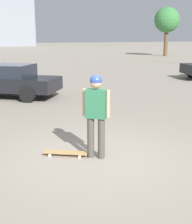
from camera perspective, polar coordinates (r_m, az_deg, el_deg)
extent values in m
plane|color=gray|center=(6.85, 0.00, -8.28)|extent=(220.00, 220.00, 0.00)
cylinder|color=#4C4742|center=(6.72, -0.97, -4.67)|extent=(0.15, 0.15, 0.89)
cylinder|color=#4C4742|center=(6.66, 0.98, -4.86)|extent=(0.15, 0.15, 0.89)
cube|color=#2D724C|center=(6.49, 0.00, 1.50)|extent=(0.46, 0.42, 0.61)
cylinder|color=tan|center=(6.57, -2.15, 1.77)|extent=(0.08, 0.08, 0.58)
cylinder|color=tan|center=(6.42, 2.20, 1.50)|extent=(0.08, 0.08, 0.58)
sphere|color=tan|center=(6.41, 0.00, 5.39)|extent=(0.24, 0.24, 0.24)
sphere|color=#2D4799|center=(6.41, 0.00, 5.76)|extent=(0.25, 0.25, 0.25)
cube|color=tan|center=(6.95, -5.54, -7.36)|extent=(0.96, 0.67, 0.01)
cylinder|color=silver|center=(6.92, -8.46, -7.88)|extent=(0.07, 0.06, 0.07)
cylinder|color=silver|center=(7.16, -7.90, -7.13)|extent=(0.07, 0.06, 0.07)
cylinder|color=silver|center=(6.78, -3.03, -8.22)|extent=(0.07, 0.06, 0.07)
cylinder|color=silver|center=(7.02, -2.64, -7.44)|extent=(0.07, 0.06, 0.07)
cube|color=black|center=(13.94, -16.17, 5.08)|extent=(4.72, 4.03, 0.55)
cube|color=#1E232D|center=(13.82, -15.90, 7.29)|extent=(2.58, 2.46, 0.53)
cylinder|color=black|center=(12.57, -12.44, 3.12)|extent=(0.63, 0.52, 0.63)
cylinder|color=black|center=(14.15, -9.38, 4.43)|extent=(0.63, 0.52, 0.63)
cylinder|color=black|center=(20.68, 17.04, 6.99)|extent=(0.70, 0.35, 0.68)
cylinder|color=brown|center=(41.64, 12.64, 12.26)|extent=(0.49, 0.49, 3.39)
sphere|color=#387A3D|center=(41.68, 12.85, 16.11)|extent=(3.16, 3.16, 3.16)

